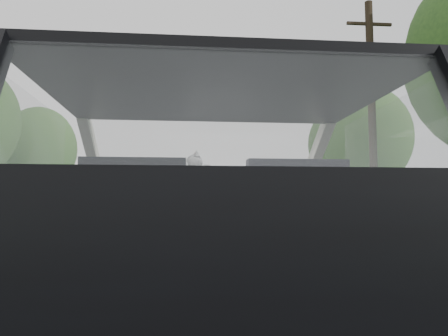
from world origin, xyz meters
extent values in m
cube|color=black|center=(0.00, 0.00, 0.72)|extent=(1.80, 4.00, 1.45)
cube|color=black|center=(0.00, 0.62, 0.85)|extent=(1.58, 0.45, 0.30)
cube|color=black|center=(-0.40, -0.29, 0.88)|extent=(0.50, 0.72, 0.42)
cube|color=black|center=(0.40, -0.29, 0.88)|extent=(0.50, 0.72, 0.42)
torus|color=black|center=(-0.40, 0.33, 0.92)|extent=(0.36, 0.36, 0.04)
ellipsoid|color=#A1A1A1|center=(0.17, 0.60, 1.08)|extent=(0.59, 0.25, 0.25)
cube|color=gray|center=(4.30, 10.00, 0.58)|extent=(0.05, 90.00, 0.32)
imported|color=#9DA6B3|center=(-0.94, 24.38, 0.69)|extent=(1.67, 4.22, 1.39)
cube|color=#174925|center=(7.11, 22.17, 1.37)|extent=(0.25, 1.10, 2.73)
cylinder|color=#31271C|center=(6.51, 12.17, 4.17)|extent=(0.36, 0.36, 8.34)
camera|label=1|loc=(-0.16, -2.51, 0.85)|focal=35.00mm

